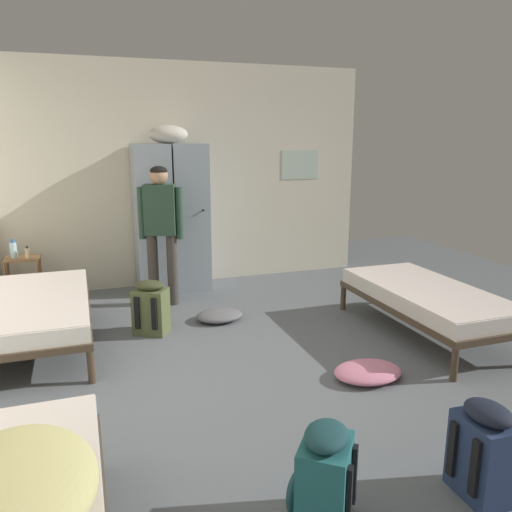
{
  "coord_description": "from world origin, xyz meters",
  "views": [
    {
      "loc": [
        -1.37,
        -3.63,
        1.93
      ],
      "look_at": [
        0.0,
        0.3,
        0.95
      ],
      "focal_mm": 35.55,
      "sensor_mm": 36.0,
      "label": 1
    }
  ],
  "objects_px": {
    "backpack_olive": "(151,308)",
    "clothes_pile_pink": "(368,372)",
    "shelf_unit": "(24,276)",
    "bed_left_rear": "(39,308)",
    "bedding_heap": "(12,489)",
    "backpack_teal": "(323,478)",
    "person_traveler": "(161,223)",
    "water_bottle": "(13,250)",
    "locker_bank": "(171,215)",
    "bed_right": "(427,298)",
    "backpack_navy": "(485,452)",
    "lotion_bottle": "(28,253)",
    "clothes_pile_grey": "(219,315)"
  },
  "relations": [
    {
      "from": "backpack_olive",
      "to": "clothes_pile_pink",
      "type": "relative_size",
      "value": 0.96
    },
    {
      "from": "backpack_olive",
      "to": "shelf_unit",
      "type": "bearing_deg",
      "value": 133.05
    },
    {
      "from": "clothes_pile_pink",
      "to": "bed_right",
      "type": "bearing_deg",
      "value": 31.82
    },
    {
      "from": "shelf_unit",
      "to": "clothes_pile_grey",
      "type": "relative_size",
      "value": 1.14
    },
    {
      "from": "bed_right",
      "to": "lotion_bottle",
      "type": "relative_size",
      "value": 13.49
    },
    {
      "from": "backpack_navy",
      "to": "lotion_bottle",
      "type": "bearing_deg",
      "value": 120.93
    },
    {
      "from": "shelf_unit",
      "to": "backpack_olive",
      "type": "xyz_separation_m",
      "value": [
        1.28,
        -1.37,
        -0.09
      ]
    },
    {
      "from": "shelf_unit",
      "to": "bedding_heap",
      "type": "relative_size",
      "value": 0.68
    },
    {
      "from": "backpack_teal",
      "to": "clothes_pile_grey",
      "type": "xyz_separation_m",
      "value": [
        0.28,
        3.02,
        -0.2
      ]
    },
    {
      "from": "clothes_pile_grey",
      "to": "clothes_pile_pink",
      "type": "xyz_separation_m",
      "value": [
        0.8,
        -1.7,
        0.0
      ]
    },
    {
      "from": "backpack_olive",
      "to": "clothes_pile_pink",
      "type": "xyz_separation_m",
      "value": [
        1.53,
        -1.59,
        -0.2
      ]
    },
    {
      "from": "bed_left_rear",
      "to": "clothes_pile_pink",
      "type": "bearing_deg",
      "value": -31.73
    },
    {
      "from": "bedding_heap",
      "to": "backpack_teal",
      "type": "xyz_separation_m",
      "value": [
        1.38,
        0.08,
        -0.35
      ]
    },
    {
      "from": "backpack_olive",
      "to": "backpack_navy",
      "type": "distance_m",
      "value": 3.31
    },
    {
      "from": "person_traveler",
      "to": "clothes_pile_pink",
      "type": "distance_m",
      "value": 2.91
    },
    {
      "from": "person_traveler",
      "to": "bed_left_rear",
      "type": "bearing_deg",
      "value": -145.86
    },
    {
      "from": "locker_bank",
      "to": "backpack_teal",
      "type": "height_order",
      "value": "locker_bank"
    },
    {
      "from": "locker_bank",
      "to": "clothes_pile_grey",
      "type": "bearing_deg",
      "value": -79.28
    },
    {
      "from": "bedding_heap",
      "to": "backpack_teal",
      "type": "bearing_deg",
      "value": 3.5
    },
    {
      "from": "locker_bank",
      "to": "person_traveler",
      "type": "relative_size",
      "value": 1.28
    },
    {
      "from": "bed_right",
      "to": "clothes_pile_pink",
      "type": "height_order",
      "value": "bed_right"
    },
    {
      "from": "water_bottle",
      "to": "clothes_pile_grey",
      "type": "xyz_separation_m",
      "value": [
        2.09,
        -1.28,
        -0.61
      ]
    },
    {
      "from": "clothes_pile_pink",
      "to": "shelf_unit",
      "type": "bearing_deg",
      "value": 133.49
    },
    {
      "from": "bed_right",
      "to": "water_bottle",
      "type": "relative_size",
      "value": 8.8
    },
    {
      "from": "person_traveler",
      "to": "clothes_pile_pink",
      "type": "relative_size",
      "value": 2.82
    },
    {
      "from": "lotion_bottle",
      "to": "backpack_olive",
      "type": "distance_m",
      "value": 1.84
    },
    {
      "from": "person_traveler",
      "to": "backpack_teal",
      "type": "height_order",
      "value": "person_traveler"
    },
    {
      "from": "backpack_olive",
      "to": "bedding_heap",
      "type": "bearing_deg",
      "value": -107.16
    },
    {
      "from": "locker_bank",
      "to": "clothes_pile_pink",
      "type": "bearing_deg",
      "value": -70.95
    },
    {
      "from": "bedding_heap",
      "to": "person_traveler",
      "type": "bearing_deg",
      "value": 72.94
    },
    {
      "from": "lotion_bottle",
      "to": "backpack_olive",
      "type": "bearing_deg",
      "value": -47.71
    },
    {
      "from": "locker_bank",
      "to": "bedding_heap",
      "type": "xyz_separation_m",
      "value": [
        -1.4,
        -4.43,
        -0.36
      ]
    },
    {
      "from": "locker_bank",
      "to": "bed_left_rear",
      "type": "bearing_deg",
      "value": -136.1
    },
    {
      "from": "locker_bank",
      "to": "backpack_olive",
      "type": "height_order",
      "value": "locker_bank"
    },
    {
      "from": "bedding_heap",
      "to": "clothes_pile_grey",
      "type": "xyz_separation_m",
      "value": [
        1.65,
        3.1,
        -0.56
      ]
    },
    {
      "from": "person_traveler",
      "to": "lotion_bottle",
      "type": "relative_size",
      "value": 11.47
    },
    {
      "from": "bedding_heap",
      "to": "lotion_bottle",
      "type": "xyz_separation_m",
      "value": [
        -0.29,
        4.32,
        0.02
      ]
    },
    {
      "from": "backpack_olive",
      "to": "clothes_pile_pink",
      "type": "distance_m",
      "value": 2.21
    },
    {
      "from": "locker_bank",
      "to": "bedding_heap",
      "type": "bearing_deg",
      "value": -107.55
    },
    {
      "from": "bed_left_rear",
      "to": "bedding_heap",
      "type": "xyz_separation_m",
      "value": [
        0.11,
        -2.98,
        0.23
      ]
    },
    {
      "from": "locker_bank",
      "to": "bed_right",
      "type": "relative_size",
      "value": 1.09
    },
    {
      "from": "shelf_unit",
      "to": "backpack_olive",
      "type": "height_order",
      "value": "shelf_unit"
    },
    {
      "from": "bedding_heap",
      "to": "person_traveler",
      "type": "relative_size",
      "value": 0.52
    },
    {
      "from": "water_bottle",
      "to": "locker_bank",
      "type": "bearing_deg",
      "value": 1.68
    },
    {
      "from": "clothes_pile_pink",
      "to": "water_bottle",
      "type": "bearing_deg",
      "value": 134.1
    },
    {
      "from": "clothes_pile_pink",
      "to": "bed_left_rear",
      "type": "bearing_deg",
      "value": 148.27
    },
    {
      "from": "bed_left_rear",
      "to": "person_traveler",
      "type": "bearing_deg",
      "value": 34.14
    },
    {
      "from": "clothes_pile_pink",
      "to": "backpack_olive",
      "type": "bearing_deg",
      "value": 133.86
    },
    {
      "from": "lotion_bottle",
      "to": "backpack_olive",
      "type": "height_order",
      "value": "lotion_bottle"
    },
    {
      "from": "bedding_heap",
      "to": "lotion_bottle",
      "type": "distance_m",
      "value": 4.33
    }
  ]
}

